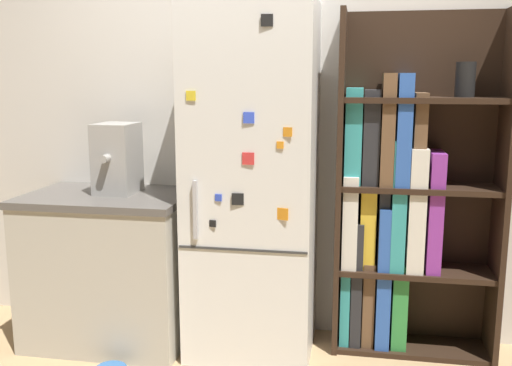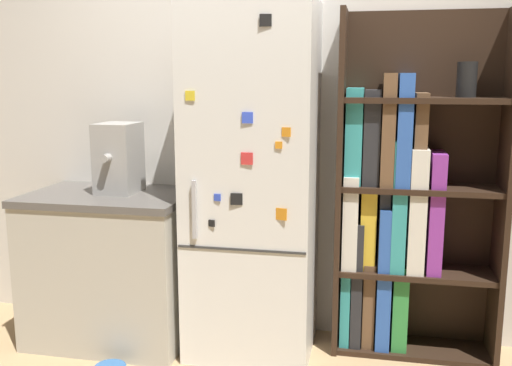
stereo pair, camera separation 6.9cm
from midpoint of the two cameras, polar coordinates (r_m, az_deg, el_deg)
name	(u,v)px [view 2 (the right image)]	position (r m, az deg, el deg)	size (l,w,h in m)	color
ground_plane	(246,360)	(3.27, -0.32, -17.25)	(16.00, 16.00, 0.00)	tan
wall_back	(263,116)	(3.37, 1.32, 6.70)	(8.00, 0.05, 2.60)	silver
refrigerator	(252,182)	(3.11, 0.28, 0.06)	(0.68, 0.60, 1.92)	white
bookshelf	(399,205)	(3.23, 14.73, -2.10)	(0.88, 0.32, 1.88)	black
kitchen_counter	(112,266)	(3.47, -13.60, -8.04)	(0.92, 0.65, 0.87)	#BCB7A8
espresso_machine	(119,158)	(3.34, -13.00, 2.47)	(0.21, 0.32, 0.40)	#A5A39E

